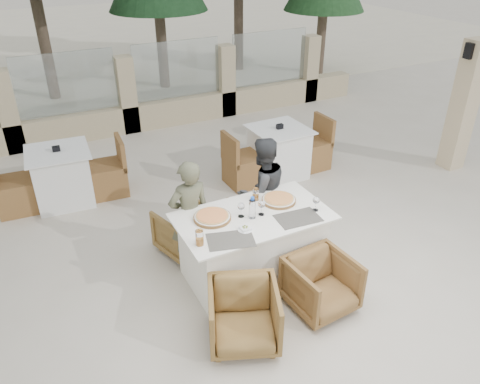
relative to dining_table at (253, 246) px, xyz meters
name	(u,v)px	position (x,y,z in m)	size (l,w,h in m)	color
ground	(249,278)	(-0.06, -0.05, -0.39)	(80.00, 80.00, 0.00)	beige
sand_patch	(58,40)	(-0.06, 13.95, -0.38)	(30.00, 16.00, 0.01)	beige
perimeter_wall_far	(126,90)	(-0.06, 4.75, 0.42)	(10.00, 0.34, 1.60)	tan
lantern_pillar	(463,107)	(4.14, 0.95, 0.61)	(0.34, 0.34, 2.00)	#CDB990
dining_table	(253,246)	(0.00, 0.00, 0.00)	(1.60, 0.90, 0.77)	white
placemat_near_left	(231,240)	(-0.40, -0.29, 0.39)	(0.45, 0.30, 0.00)	#58544B
placemat_near_right	(298,218)	(0.39, -0.25, 0.39)	(0.45, 0.30, 0.00)	#524E47
pizza_left	(212,217)	(-0.40, 0.13, 0.41)	(0.39, 0.39, 0.05)	#F65421
pizza_right	(279,200)	(0.39, 0.13, 0.41)	(0.37, 0.37, 0.05)	#D3521C
water_bottle	(252,207)	(-0.03, -0.03, 0.51)	(0.07, 0.07, 0.24)	#AAC2E0
wine_glass_centre	(241,209)	(-0.12, 0.04, 0.48)	(0.08, 0.08, 0.18)	white
wine_glass_near	(261,207)	(0.09, -0.02, 0.48)	(0.08, 0.08, 0.18)	white
wine_glass_corner	(316,203)	(0.64, -0.21, 0.48)	(0.08, 0.08, 0.18)	silver
beer_glass_left	(200,238)	(-0.69, -0.22, 0.46)	(0.08, 0.08, 0.15)	orange
beer_glass_right	(256,194)	(0.18, 0.27, 0.45)	(0.07, 0.07, 0.14)	#C5711B
olive_dish	(245,228)	(-0.19, -0.20, 0.41)	(0.11, 0.11, 0.04)	white
armchair_far_left	(186,230)	(-0.48, 0.74, -0.11)	(0.60, 0.61, 0.56)	brown
armchair_far_right	(256,222)	(0.35, 0.55, -0.12)	(0.57, 0.59, 0.53)	brown
armchair_near_left	(244,316)	(-0.52, -0.80, -0.09)	(0.63, 0.65, 0.59)	brown
armchair_near_right	(321,284)	(0.37, -0.76, -0.10)	(0.61, 0.63, 0.57)	brown
diner_left	(190,216)	(-0.52, 0.47, 0.27)	(0.48, 0.31, 1.30)	#5B5C43
diner_right	(262,191)	(0.42, 0.56, 0.28)	(0.65, 0.51, 1.34)	#383A3D
bg_table_a	(62,177)	(-1.58, 2.60, 0.00)	(1.64, 0.82, 0.77)	white
bg_table_b	(279,152)	(1.49, 1.93, 0.00)	(1.64, 0.82, 0.77)	white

